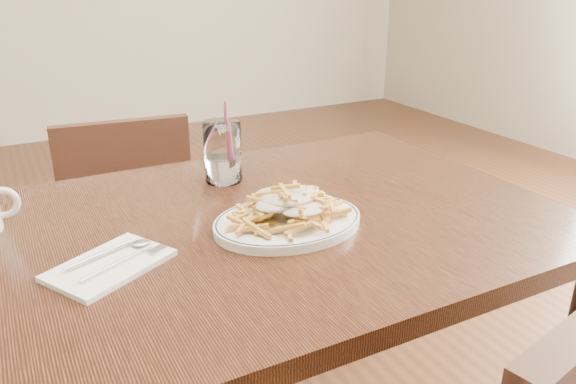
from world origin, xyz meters
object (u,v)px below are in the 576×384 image
table (252,256)px  chair_far (129,223)px  water_glass (223,156)px  loaded_fries (288,202)px  fries_plate (288,222)px

table → chair_far: (-0.09, 0.74, -0.21)m
chair_far → water_glass: bearing=-75.9°
chair_far → water_glass: water_glass is taller
table → water_glass: bearing=80.9°
table → loaded_fries: 0.15m
chair_far → water_glass: 0.63m
table → fries_plate: 0.12m
loaded_fries → table: bearing=130.6°
chair_far → fries_plate: 0.86m
fries_plate → loaded_fries: 0.04m
table → loaded_fries: (0.05, -0.06, 0.13)m
table → fries_plate: fries_plate is taller
table → loaded_fries: loaded_fries is taller
fries_plate → water_glass: bearing=92.8°
fries_plate → water_glass: (-0.01, 0.29, 0.05)m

